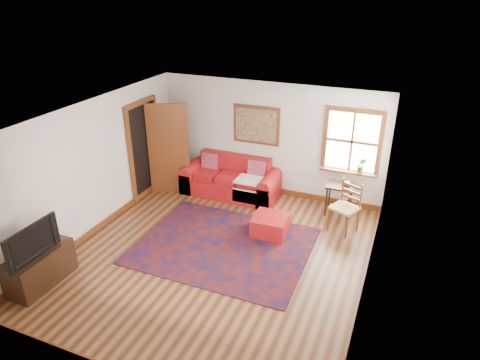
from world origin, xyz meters
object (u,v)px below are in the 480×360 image
at_px(red_ottoman, 270,225).
at_px(side_table, 340,191).
at_px(ladder_back_chair, 347,205).
at_px(media_cabinet, 40,268).
at_px(red_leather_sofa, 231,182).

height_order(red_ottoman, side_table, side_table).
bearing_deg(ladder_back_chair, media_cabinet, -140.14).
bearing_deg(media_cabinet, red_ottoman, 44.10).
relative_size(red_leather_sofa, media_cabinet, 2.00).
relative_size(red_leather_sofa, ladder_back_chair, 2.17).
relative_size(red_leather_sofa, side_table, 3.27).
distance_m(red_ottoman, ladder_back_chair, 1.49).
xyz_separation_m(side_table, media_cabinet, (-3.92, -4.03, -0.24)).
height_order(red_ottoman, ladder_back_chair, ladder_back_chair).
bearing_deg(media_cabinet, side_table, 45.80).
height_order(red_ottoman, media_cabinet, media_cabinet).
bearing_deg(ladder_back_chair, red_leather_sofa, 167.37).
distance_m(side_table, media_cabinet, 5.63).
xyz_separation_m(side_table, ladder_back_chair, (0.23, -0.56, 0.00)).
height_order(side_table, ladder_back_chair, ladder_back_chair).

